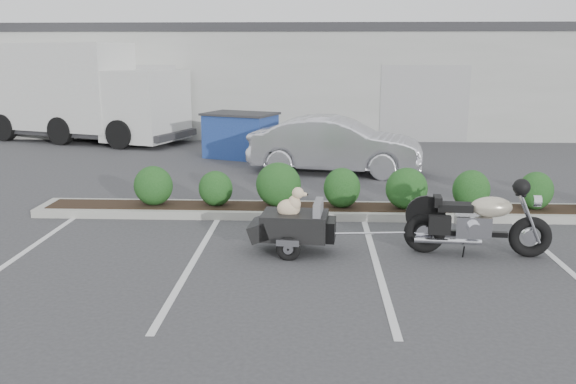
{
  "coord_description": "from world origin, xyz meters",
  "views": [
    {
      "loc": [
        0.28,
        -9.04,
        3.03
      ],
      "look_at": [
        -0.16,
        0.83,
        0.75
      ],
      "focal_mm": 38.0,
      "sensor_mm": 36.0,
      "label": 1
    }
  ],
  "objects_px": {
    "dumpster": "(241,135)",
    "delivery_truck": "(86,95)",
    "sedan": "(336,145)",
    "motorcycle": "(477,223)",
    "pet_trailer": "(294,224)"
  },
  "relations": [
    {
      "from": "motorcycle",
      "to": "delivery_truck",
      "type": "distance_m",
      "value": 15.81
    },
    {
      "from": "dumpster",
      "to": "delivery_truck",
      "type": "distance_m",
      "value": 6.64
    },
    {
      "from": "motorcycle",
      "to": "delivery_truck",
      "type": "xyz_separation_m",
      "value": [
        -10.37,
        11.88,
        1.09
      ]
    },
    {
      "from": "sedan",
      "to": "delivery_truck",
      "type": "xyz_separation_m",
      "value": [
        -8.44,
        5.47,
        0.88
      ]
    },
    {
      "from": "pet_trailer",
      "to": "delivery_truck",
      "type": "distance_m",
      "value": 14.13
    },
    {
      "from": "motorcycle",
      "to": "dumpster",
      "type": "xyz_separation_m",
      "value": [
        -4.64,
        8.65,
        0.16
      ]
    },
    {
      "from": "motorcycle",
      "to": "delivery_truck",
      "type": "height_order",
      "value": "delivery_truck"
    },
    {
      "from": "pet_trailer",
      "to": "sedan",
      "type": "xyz_separation_m",
      "value": [
        0.85,
        6.39,
        0.28
      ]
    },
    {
      "from": "dumpster",
      "to": "motorcycle",
      "type": "bearing_deg",
      "value": -39.55
    },
    {
      "from": "motorcycle",
      "to": "dumpster",
      "type": "distance_m",
      "value": 9.82
    },
    {
      "from": "sedan",
      "to": "dumpster",
      "type": "bearing_deg",
      "value": 60.48
    },
    {
      "from": "motorcycle",
      "to": "pet_trailer",
      "type": "bearing_deg",
      "value": -175.26
    },
    {
      "from": "pet_trailer",
      "to": "sedan",
      "type": "distance_m",
      "value": 6.45
    },
    {
      "from": "dumpster",
      "to": "delivery_truck",
      "type": "bearing_deg",
      "value": 172.83
    },
    {
      "from": "delivery_truck",
      "to": "pet_trailer",
      "type": "bearing_deg",
      "value": -37.74
    }
  ]
}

